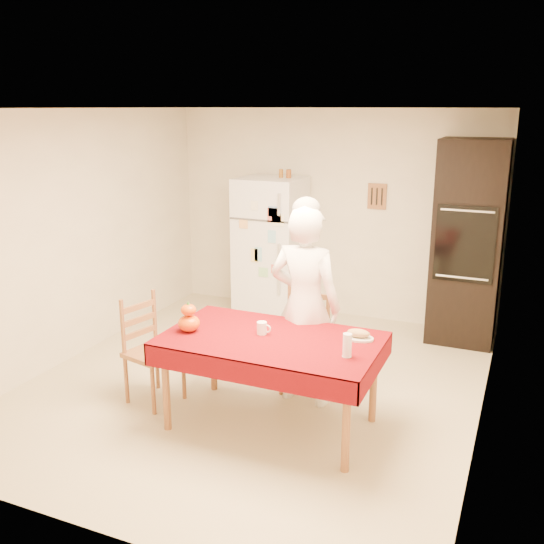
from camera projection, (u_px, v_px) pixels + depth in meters
The scene contains 17 objects.
floor at pixel (255, 383), 5.69m from camera, with size 4.50×4.50×0.00m, color #C1B38B.
room_shell at pixel (254, 213), 5.26m from camera, with size 4.02×4.52×2.51m.
refrigerator at pixel (271, 248), 7.38m from camera, with size 0.75×0.74×1.70m.
oven_cabinet at pixel (468, 243), 6.48m from camera, with size 0.70×0.62×2.20m.
dining_table at pixel (271, 346), 4.77m from camera, with size 1.70×1.00×0.76m.
chair_far at pixel (306, 334), 5.52m from camera, with size 0.48×0.46×0.95m.
chair_left at pixel (149, 345), 5.27m from camera, with size 0.49×0.50×0.95m.
seated_woman at pixel (305, 306), 5.15m from camera, with size 0.64×0.42×1.75m, color white.
coffee_mug at pixel (262, 328), 4.81m from camera, with size 0.08×0.08×0.10m, color white.
pumpkin_lower at pixel (189, 323), 4.87m from camera, with size 0.18×0.18×0.13m, color red.
pumpkin_upper at pixel (188, 310), 4.84m from camera, with size 0.12×0.12×0.09m, color orange.
wine_glass at pixel (347, 345), 4.37m from camera, with size 0.07×0.07×0.18m, color white.
bread_plate at pixel (358, 338), 4.72m from camera, with size 0.24×0.24×0.02m, color silver.
bread_loaf at pixel (359, 333), 4.71m from camera, with size 0.18×0.10×0.06m, color #A77C52.
spice_jar_left at pixel (281, 173), 7.14m from camera, with size 0.05×0.05×0.10m, color #945A1B.
spice_jar_mid at pixel (288, 174), 7.11m from camera, with size 0.05×0.05×0.10m, color brown.
spice_jar_right at pixel (289, 174), 7.10m from camera, with size 0.05×0.05×0.10m, color #924B1A.
Camera 1 is at (2.21, -4.72, 2.52)m, focal length 40.00 mm.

